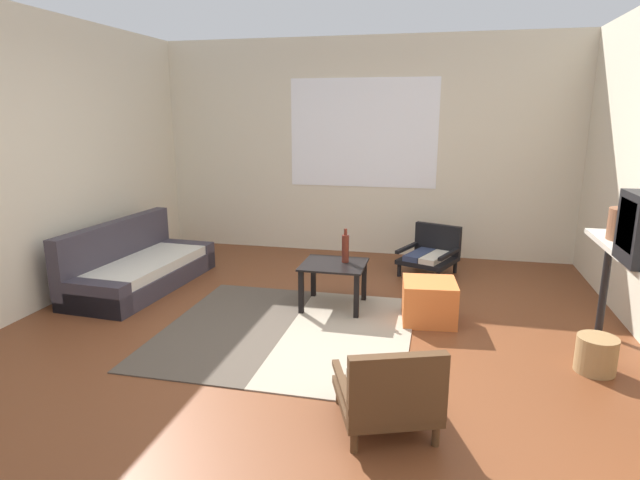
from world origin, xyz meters
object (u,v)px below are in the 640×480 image
Objects in this scene: armchair_by_window at (431,252)px; clay_vase at (627,223)px; armchair_striped_foreground at (389,393)px; couch at (137,268)px; coffee_table at (334,272)px; ottoman_orange at (429,301)px; glass_bottle at (345,248)px; wicker_basket at (596,354)px.

clay_vase is at bearing -50.89° from armchair_by_window.
couch is at bearing 144.74° from armchair_striped_foreground.
couch is at bearing 176.55° from coffee_table.
glass_bottle reaches higher than ottoman_orange.
couch is at bearing 172.78° from clay_vase.
glass_bottle is (-0.79, 0.22, 0.38)m from ottoman_orange.
armchair_striped_foreground is 2.07m from glass_bottle.
armchair_striped_foreground is (0.70, -1.88, -0.10)m from coffee_table.
clay_vase reaches higher than armchair_by_window.
glass_bottle is at bearing 164.55° from ottoman_orange.
glass_bottle is at bearing -121.82° from armchair_by_window.
glass_bottle reaches higher than armchair_by_window.
coffee_table is (2.13, -0.13, 0.14)m from couch.
couch reaches higher than coffee_table.
coffee_table is 0.80× the size of armchair_striped_foreground.
armchair_striped_foreground is (2.84, -2.01, 0.03)m from couch.
couch is 2.14m from coffee_table.
coffee_table is at bearing -123.34° from armchair_by_window.
ottoman_orange is at bearing -5.20° from couch.
armchair_striped_foreground is at bearing -35.26° from couch.
clay_vase is 2.28m from glass_bottle.
armchair_by_window is at bearing 21.49° from couch.
armchair_striped_foreground is 2.64× the size of wicker_basket.
coffee_table is 1.29× the size of ottoman_orange.
armchair_striped_foreground is 2.27m from clay_vase.
clay_vase is (1.39, -0.28, 0.82)m from ottoman_orange.
armchair_by_window is at bearing 87.18° from armchair_striped_foreground.
coffee_table reaches higher than ottoman_orange.
clay_vase is at bearing 42.72° from armchair_striped_foreground.
coffee_table is 0.25m from glass_bottle.
couch reaches higher than armchair_striped_foreground.
armchair_striped_foreground is at bearing -142.34° from wicker_basket.
couch is 3.22m from armchair_by_window.
coffee_table is at bearing 169.31° from clay_vase.
armchair_striped_foreground is at bearing -137.28° from clay_vase.
couch is 4.31m from wicker_basket.
glass_bottle is (-2.18, 0.50, -0.44)m from clay_vase.
glass_bottle is at bearing 155.45° from wicker_basket.
armchair_striped_foreground is 2.29× the size of glass_bottle.
armchair_striped_foreground reaches higher than armchair_by_window.
wicker_basket is (1.36, 1.05, -0.11)m from armchair_striped_foreground.
couch reaches higher than armchair_by_window.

